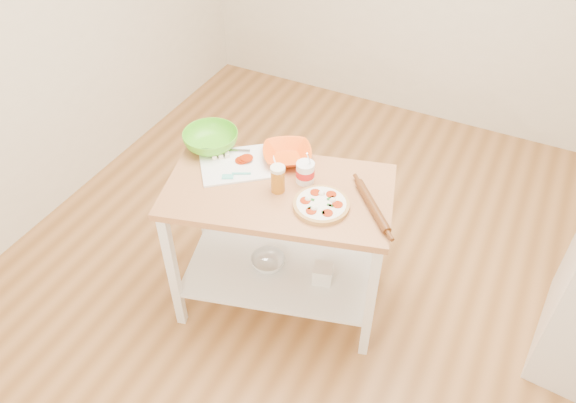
# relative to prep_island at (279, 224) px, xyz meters

# --- Properties ---
(room_shell) EXTENTS (4.04, 4.54, 2.74)m
(room_shell) POSITION_rel_prep_island_xyz_m (0.15, 0.18, 0.70)
(room_shell) COLOR #A6703D
(room_shell) RESTS_ON ground
(prep_island) EXTENTS (1.30, 0.92, 0.90)m
(prep_island) POSITION_rel_prep_island_xyz_m (0.00, 0.00, 0.00)
(prep_island) COLOR #B17648
(prep_island) RESTS_ON ground
(pizza) EXTENTS (0.28, 0.28, 0.04)m
(pizza) POSITION_rel_prep_island_xyz_m (0.25, -0.03, 0.27)
(pizza) COLOR tan
(pizza) RESTS_ON prep_island
(cutting_board) EXTENTS (0.50, 0.48, 0.04)m
(cutting_board) POSITION_rel_prep_island_xyz_m (-0.29, 0.08, 0.26)
(cutting_board) COLOR white
(cutting_board) RESTS_ON prep_island
(spatula) EXTENTS (0.13, 0.11, 0.01)m
(spatula) POSITION_rel_prep_island_xyz_m (-0.25, -0.02, 0.27)
(spatula) COLOR #51CCBD
(spatula) RESTS_ON cutting_board
(knife) EXTENTS (0.25, 0.14, 0.01)m
(knife) POSITION_rel_prep_island_xyz_m (-0.43, 0.12, 0.27)
(knife) COLOR silver
(knife) RESTS_ON cutting_board
(orange_bowl) EXTENTS (0.36, 0.36, 0.07)m
(orange_bowl) POSITION_rel_prep_island_xyz_m (-0.07, 0.24, 0.28)
(orange_bowl) COLOR #FF5A11
(orange_bowl) RESTS_ON prep_island
(green_bowl) EXTENTS (0.43, 0.43, 0.10)m
(green_bowl) POSITION_rel_prep_island_xyz_m (-0.50, 0.15, 0.30)
(green_bowl) COLOR #52BA1F
(green_bowl) RESTS_ON prep_island
(beer_pint) EXTENTS (0.08, 0.08, 0.15)m
(beer_pint) POSITION_rel_prep_island_xyz_m (0.00, -0.01, 0.33)
(beer_pint) COLOR #AB6417
(beer_pint) RESTS_ON prep_island
(yogurt_tub) EXTENTS (0.10, 0.10, 0.21)m
(yogurt_tub) POSITION_rel_prep_island_xyz_m (0.10, 0.12, 0.31)
(yogurt_tub) COLOR white
(yogurt_tub) RESTS_ON prep_island
(rolling_pin) EXTENTS (0.28, 0.30, 0.04)m
(rolling_pin) POSITION_rel_prep_island_xyz_m (0.48, 0.07, 0.27)
(rolling_pin) COLOR #603316
(rolling_pin) RESTS_ON prep_island
(shelf_glass_bowl) EXTENTS (0.21, 0.21, 0.06)m
(shelf_glass_bowl) POSITION_rel_prep_island_xyz_m (-0.08, 0.01, -0.36)
(shelf_glass_bowl) COLOR silver
(shelf_glass_bowl) RESTS_ON prep_island
(shelf_bin) EXTENTS (0.13, 0.13, 0.11)m
(shelf_bin) POSITION_rel_prep_island_xyz_m (0.25, 0.05, -0.33)
(shelf_bin) COLOR white
(shelf_bin) RESTS_ON prep_island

